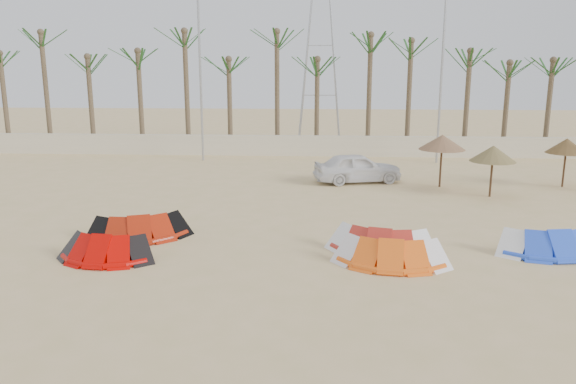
# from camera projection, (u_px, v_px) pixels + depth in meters

# --- Properties ---
(ground) EXTENTS (120.00, 120.00, 0.00)m
(ground) POSITION_uv_depth(u_px,v_px,m) (274.00, 294.00, 14.31)
(ground) COLOR #DEB984
(ground) RESTS_ON ground
(boundary_wall) EXTENTS (60.00, 0.30, 1.30)m
(boundary_wall) POSITION_uv_depth(u_px,v_px,m) (303.00, 146.00, 35.57)
(boundary_wall) COLOR beige
(boundary_wall) RESTS_ON ground
(palm_line) EXTENTS (52.00, 4.00, 7.70)m
(palm_line) POSITION_uv_depth(u_px,v_px,m) (315.00, 52.00, 35.70)
(palm_line) COLOR brown
(palm_line) RESTS_ON ground
(lamp_b) EXTENTS (1.25, 0.14, 11.00)m
(lamp_b) POSITION_uv_depth(u_px,v_px,m) (201.00, 63.00, 32.83)
(lamp_b) COLOR #A5A8AD
(lamp_b) RESTS_ON ground
(lamp_c) EXTENTS (1.25, 0.14, 11.00)m
(lamp_c) POSITION_uv_depth(u_px,v_px,m) (443.00, 63.00, 32.01)
(lamp_c) COLOR #A5A8AD
(lamp_c) RESTS_ON ground
(pylon) EXTENTS (3.00, 3.00, 14.00)m
(pylon) POSITION_uv_depth(u_px,v_px,m) (319.00, 143.00, 41.49)
(pylon) COLOR #A5A8AD
(pylon) RESTS_ON ground
(kite_red_left) EXTENTS (3.67, 2.43, 0.90)m
(kite_red_left) POSITION_uv_depth(u_px,v_px,m) (142.00, 224.00, 19.05)
(kite_red_left) COLOR #A31F09
(kite_red_left) RESTS_ON ground
(kite_red_mid) EXTENTS (3.02, 1.77, 0.90)m
(kite_red_mid) POSITION_uv_depth(u_px,v_px,m) (108.00, 245.00, 16.87)
(kite_red_mid) COLOR #C50400
(kite_red_mid) RESTS_ON ground
(kite_red_right) EXTENTS (3.54, 2.20, 0.90)m
(kite_red_right) POSITION_uv_depth(u_px,v_px,m) (380.00, 237.00, 17.61)
(kite_red_right) COLOR red
(kite_red_right) RESTS_ON ground
(kite_orange) EXTENTS (3.41, 1.90, 0.90)m
(kite_orange) POSITION_uv_depth(u_px,v_px,m) (390.00, 248.00, 16.54)
(kite_orange) COLOR #FF6114
(kite_orange) RESTS_ON ground
(kite_blue) EXTENTS (3.55, 1.94, 0.90)m
(kite_blue) POSITION_uv_depth(u_px,v_px,m) (550.00, 238.00, 17.48)
(kite_blue) COLOR blue
(kite_blue) RESTS_ON ground
(parasol_left) EXTENTS (2.18, 2.18, 2.50)m
(parasol_left) POSITION_uv_depth(u_px,v_px,m) (442.00, 142.00, 26.28)
(parasol_left) COLOR #4C331E
(parasol_left) RESTS_ON ground
(parasol_mid) EXTENTS (1.99, 1.99, 2.27)m
(parasol_mid) POSITION_uv_depth(u_px,v_px,m) (493.00, 154.00, 24.37)
(parasol_mid) COLOR #4C331E
(parasol_mid) RESTS_ON ground
(parasol_right) EXTENTS (1.88, 1.88, 2.33)m
(parasol_right) POSITION_uv_depth(u_px,v_px,m) (567.00, 146.00, 26.30)
(parasol_right) COLOR #4C331E
(parasol_right) RESTS_ON ground
(car) EXTENTS (4.56, 2.72, 1.46)m
(car) POSITION_uv_depth(u_px,v_px,m) (358.00, 168.00, 27.64)
(car) COLOR white
(car) RESTS_ON ground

